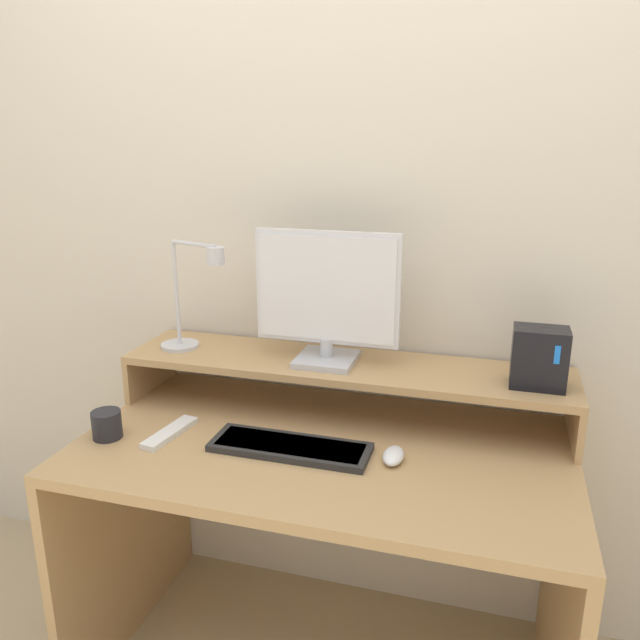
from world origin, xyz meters
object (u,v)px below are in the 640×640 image
monitor (327,297)px  mouse (393,456)px  desk_lamp (192,302)px  keyboard (290,447)px  mug (107,425)px  router_dock (539,358)px  remote_control (170,433)px

monitor → mouse: 0.48m
desk_lamp → keyboard: size_ratio=0.81×
monitor → mug: monitor is taller
router_dock → mouse: (-0.33, -0.22, -0.22)m
router_dock → desk_lamp: bearing=179.9°
monitor → remote_control: bearing=-143.3°
keyboard → mouse: bearing=4.2°
monitor → mug: 0.69m
desk_lamp → keyboard: bearing=-31.9°
monitor → remote_control: monitor is taller
router_dock → mug: router_dock is taller
mouse → monitor: bearing=135.1°
monitor → router_dock: bearing=-2.2°
router_dock → remote_control: router_dock is taller
keyboard → mug: (-0.50, -0.07, 0.03)m
remote_control → mug: mug is taller
monitor → keyboard: monitor is taller
desk_lamp → mouse: size_ratio=3.51×
desk_lamp → mouse: desk_lamp is taller
router_dock → mouse: 0.46m
remote_control → mug: 0.17m
desk_lamp → remote_control: desk_lamp is taller
desk_lamp → mouse: (0.65, -0.22, -0.29)m
keyboard → remote_control: size_ratio=2.08×
monitor → desk_lamp: bearing=-177.1°
remote_control → mug: size_ratio=2.54×
mug → desk_lamp: bearing=70.2°
desk_lamp → keyboard: (0.39, -0.24, -0.30)m
keyboard → mug: bearing=-172.1°
desk_lamp → mug: (-0.11, -0.31, -0.27)m
desk_lamp → router_dock: desk_lamp is taller
keyboard → mouse: (0.27, 0.02, 0.00)m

